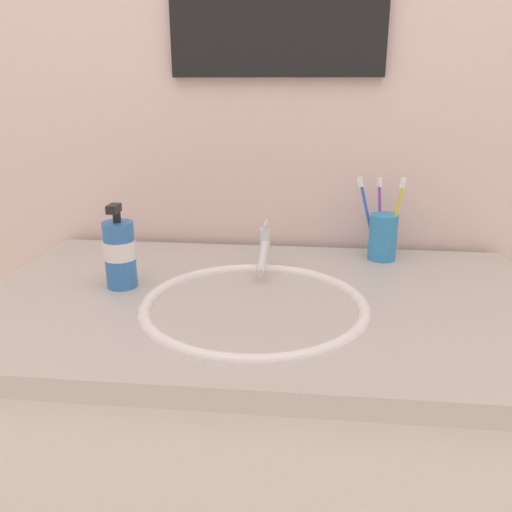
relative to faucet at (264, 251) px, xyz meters
The scene contains 9 objects.
tiled_wall_back 0.36m from the faucet, 87.32° to the left, with size 2.32×0.04×2.40m, color beige.
vanity_counter 0.50m from the faucet, 86.04° to the right, with size 1.12×0.67×0.87m.
sink_basin 0.22m from the faucet, 90.00° to the right, with size 0.44×0.44×0.11m.
faucet is the anchor object (origin of this frame).
toothbrush_cup 0.29m from the faucet, 20.96° to the left, with size 0.07×0.07×0.11m, color #338CCC.
toothbrush_purple 0.31m from the faucet, 28.04° to the left, with size 0.02×0.04×0.18m.
toothbrush_yellow 0.32m from the faucet, 17.42° to the left, with size 0.03×0.01×0.19m.
toothbrush_blue 0.27m from the faucet, 27.68° to the left, with size 0.06×0.03×0.19m.
soap_dispenser 0.31m from the faucet, 155.31° to the right, with size 0.06×0.06×0.18m.
Camera 1 is at (0.09, -0.95, 1.27)m, focal length 36.59 mm.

